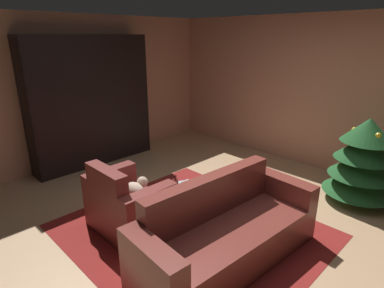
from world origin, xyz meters
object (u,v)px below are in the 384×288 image
Objects in this scene: decorated_tree at (363,161)px; armchair_red at (128,207)px; bottle_on_table at (176,185)px; coffee_table at (192,195)px; bookshelf_unit at (99,103)px; couch_red at (226,234)px; book_stack_on_table at (191,187)px.

armchair_red is at bearing -121.70° from decorated_tree.
coffee_table is at bearing 40.56° from bottle_on_table.
bookshelf_unit is 2.56m from bottle_on_table.
bookshelf_unit is 9.91× the size of bottle_on_table.
armchair_red is 1.19m from couch_red.
bottle_on_table is at bearing 174.16° from couch_red.
decorated_tree reaches higher than couch_red.
decorated_tree is at bearing 23.89° from bookshelf_unit.
coffee_table is 3.27× the size of book_stack_on_table.
coffee_table is (2.60, -0.32, -0.69)m from bookshelf_unit.
coffee_table is 0.60× the size of decorated_tree.
book_stack_on_table is at bearing -122.35° from decorated_tree.
couch_red is (1.12, 0.41, -0.02)m from armchair_red.
bookshelf_unit is at bearing 172.96° from coffee_table.
decorated_tree reaches higher than book_stack_on_table.
couch_red is at bearing -9.20° from bookshelf_unit.
armchair_red reaches higher than couch_red.
bottle_on_table is (-0.10, -0.15, 0.04)m from book_stack_on_table.
book_stack_on_table is 0.98× the size of bottle_on_table.
couch_red reaches higher than book_stack_on_table.
bottle_on_table is at bearing -139.44° from coffee_table.
armchair_red is at bearing -123.80° from coffee_table.
armchair_red is at bearing -23.51° from bookshelf_unit.
couch_red is 0.80m from book_stack_on_table.
couch_red is 0.74m from coffee_table.
bookshelf_unit is at bearing 156.49° from armchair_red.
bookshelf_unit is 4.19m from decorated_tree.
armchair_red is 3.11m from decorated_tree.
book_stack_on_table is (-0.75, 0.24, 0.18)m from couch_red.
decorated_tree reaches higher than coffee_table.
armchair_red is 0.46× the size of couch_red.
coffee_table is 0.23m from bottle_on_table.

